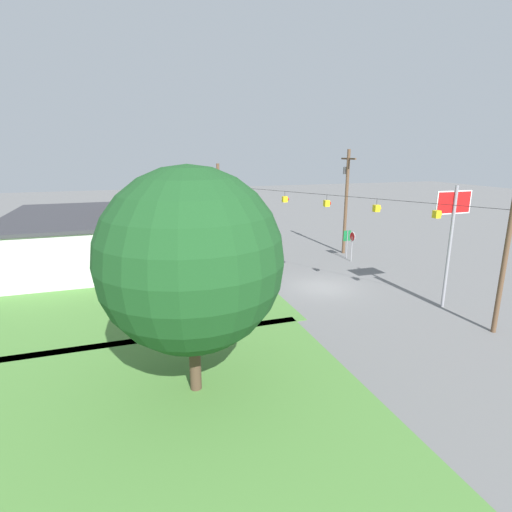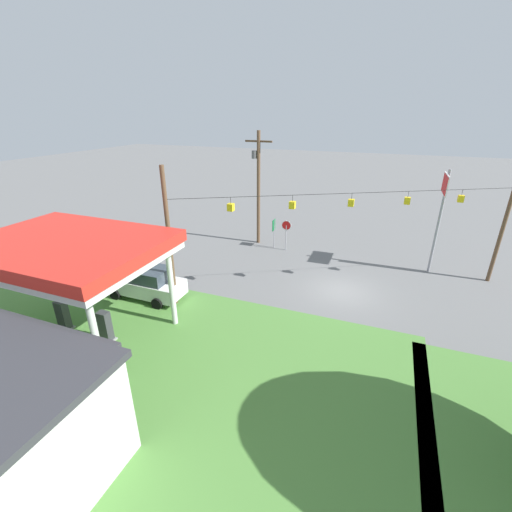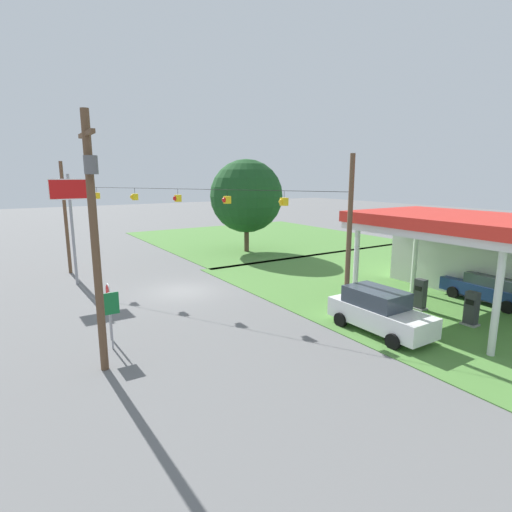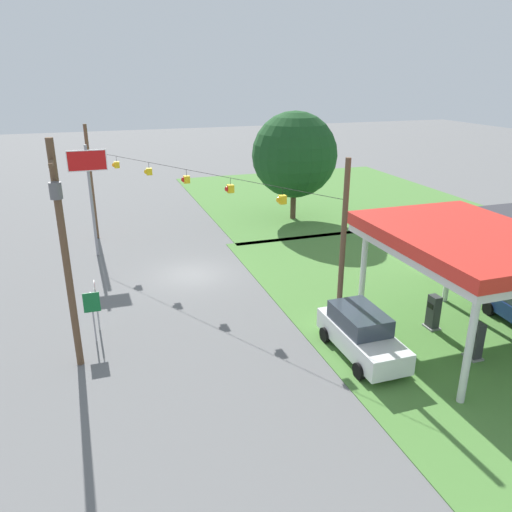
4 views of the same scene
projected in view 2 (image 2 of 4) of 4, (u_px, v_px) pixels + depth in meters
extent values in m
plane|color=slate|center=(341.00, 291.00, 21.56)|extent=(160.00, 160.00, 0.00)
cube|color=silver|center=(68.00, 254.00, 15.60)|extent=(8.45, 6.19, 0.35)
cube|color=red|center=(66.00, 245.00, 15.42)|extent=(8.65, 6.39, 0.55)
cylinder|color=silver|center=(172.00, 288.00, 17.44)|extent=(0.28, 0.28, 4.27)
cylinder|color=silver|center=(65.00, 267.00, 19.85)|extent=(0.28, 0.28, 4.27)
cylinder|color=silver|center=(98.00, 346.00, 13.16)|extent=(0.28, 0.28, 4.27)
cube|color=gray|center=(108.00, 340.00, 16.86)|extent=(0.71, 0.56, 0.12)
cube|color=#333338|center=(105.00, 326.00, 16.54)|extent=(0.55, 0.40, 1.54)
cube|color=black|center=(107.00, 318.00, 16.60)|extent=(0.39, 0.03, 0.24)
cube|color=gray|center=(66.00, 328.00, 17.77)|extent=(0.71, 0.56, 0.12)
cube|color=#333338|center=(63.00, 315.00, 17.45)|extent=(0.55, 0.40, 1.54)
cube|color=black|center=(65.00, 307.00, 17.51)|extent=(0.39, 0.03, 0.24)
cube|color=white|center=(145.00, 285.00, 20.62)|extent=(4.84, 1.86, 0.89)
cube|color=#333D47|center=(147.00, 274.00, 20.21)|extent=(2.66, 1.71, 0.75)
cylinder|color=black|center=(115.00, 294.00, 20.48)|extent=(0.68, 0.22, 0.68)
cylinder|color=black|center=(136.00, 281.00, 22.10)|extent=(0.68, 0.22, 0.68)
cylinder|color=black|center=(157.00, 304.00, 19.49)|extent=(0.68, 0.22, 0.68)
cylinder|color=black|center=(176.00, 289.00, 21.12)|extent=(0.68, 0.22, 0.68)
cylinder|color=black|center=(48.00, 386.00, 13.67)|extent=(0.69, 0.27, 0.68)
cylinder|color=black|center=(1.00, 364.00, 14.89)|extent=(0.69, 0.27, 0.68)
cylinder|color=#99999E|center=(286.00, 238.00, 27.52)|extent=(0.08, 0.08, 2.10)
cylinder|color=white|center=(286.00, 225.00, 27.10)|extent=(0.80, 0.03, 0.80)
cylinder|color=red|center=(286.00, 225.00, 27.10)|extent=(0.70, 0.03, 0.70)
cylinder|color=gray|center=(438.00, 223.00, 22.80)|extent=(0.18, 0.18, 7.10)
cube|color=white|center=(445.00, 184.00, 21.81)|extent=(0.06, 2.36, 1.29)
cube|color=red|center=(445.00, 184.00, 21.81)|extent=(0.07, 2.24, 1.17)
cylinder|color=gray|center=(274.00, 234.00, 27.96)|extent=(0.07, 0.07, 2.40)
cube|color=#146B33|center=(274.00, 225.00, 27.68)|extent=(0.04, 0.70, 0.90)
cylinder|color=brown|center=(259.00, 190.00, 27.76)|extent=(0.28, 0.28, 9.11)
cube|color=brown|center=(259.00, 141.00, 26.29)|extent=(2.20, 0.14, 0.14)
cylinder|color=#59595B|center=(254.00, 155.00, 26.80)|extent=(0.44, 0.44, 0.60)
cylinder|color=brown|center=(504.00, 224.00, 21.33)|extent=(0.24, 0.24, 7.99)
cylinder|color=brown|center=(169.00, 240.00, 18.66)|extent=(0.24, 0.24, 7.99)
cylinder|color=black|center=(352.00, 193.00, 19.12)|extent=(17.86, 10.02, 0.02)
cylinder|color=black|center=(462.00, 192.00, 20.08)|extent=(0.02, 0.02, 0.35)
cube|color=yellow|center=(461.00, 199.00, 20.22)|extent=(0.32, 0.32, 0.40)
sphere|color=yellow|center=(460.00, 198.00, 20.37)|extent=(0.28, 0.28, 0.28)
cylinder|color=black|center=(408.00, 194.00, 19.63)|extent=(0.02, 0.02, 0.35)
cube|color=yellow|center=(407.00, 201.00, 19.78)|extent=(0.32, 0.32, 0.40)
sphere|color=yellow|center=(407.00, 200.00, 19.92)|extent=(0.28, 0.28, 0.28)
cylinder|color=black|center=(352.00, 196.00, 19.19)|extent=(0.02, 0.02, 0.35)
cube|color=yellow|center=(351.00, 203.00, 19.33)|extent=(0.32, 0.32, 0.40)
sphere|color=red|center=(351.00, 202.00, 19.48)|extent=(0.28, 0.28, 0.28)
cylinder|color=black|center=(293.00, 198.00, 18.74)|extent=(0.02, 0.02, 0.35)
cube|color=yellow|center=(292.00, 205.00, 18.89)|extent=(0.32, 0.32, 0.40)
sphere|color=red|center=(293.00, 204.00, 19.03)|extent=(0.28, 0.28, 0.28)
cylinder|color=black|center=(231.00, 200.00, 18.30)|extent=(0.02, 0.02, 0.35)
cube|color=yellow|center=(231.00, 207.00, 18.44)|extent=(0.32, 0.32, 0.40)
sphere|color=yellow|center=(232.00, 206.00, 18.59)|extent=(0.28, 0.28, 0.28)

